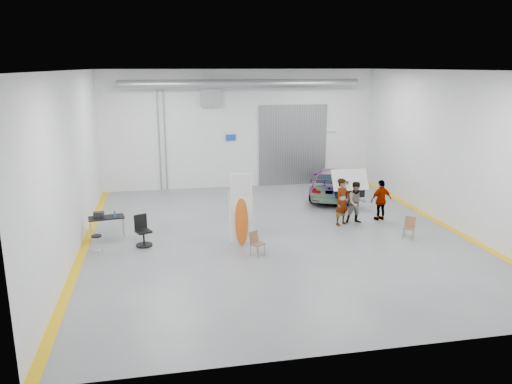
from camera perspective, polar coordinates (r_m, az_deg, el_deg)
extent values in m
plane|color=slate|center=(18.72, 2.26, -4.95)|extent=(16.00, 16.00, 0.00)
cube|color=silver|center=(17.71, -20.29, 3.11)|extent=(0.02, 16.00, 6.00)
cube|color=silver|center=(20.73, 21.59, 4.49)|extent=(0.02, 16.00, 6.00)
cube|color=silver|center=(25.73, -1.82, 7.19)|extent=(14.00, 0.02, 6.00)
cube|color=silver|center=(10.56, 12.49, -3.44)|extent=(14.00, 0.02, 6.00)
cube|color=silver|center=(17.69, 2.45, 13.74)|extent=(14.00, 16.00, 0.02)
cube|color=gray|center=(26.37, 4.26, 5.35)|extent=(3.60, 0.12, 4.20)
cube|color=gray|center=(25.29, -5.25, 11.11)|extent=(1.00, 0.50, 1.20)
cylinder|color=gray|center=(24.96, -1.64, 12.27)|extent=(11.90, 0.44, 0.44)
cube|color=#1641B2|center=(25.62, -2.90, 6.24)|extent=(0.50, 0.04, 0.30)
cube|color=white|center=(26.85, 8.44, 7.12)|extent=(0.70, 0.04, 0.25)
cylinder|color=gray|center=(25.38, -10.32, 5.73)|extent=(0.08, 0.08, 5.00)
cylinder|color=gray|center=(25.38, -11.00, 5.70)|extent=(0.08, 0.08, 5.00)
cube|color=gold|center=(18.46, -19.04, -6.02)|extent=(0.30, 16.00, 0.01)
cube|color=gold|center=(21.31, 20.52, -3.46)|extent=(0.30, 16.00, 0.01)
imported|color=silver|center=(24.27, 8.73, 1.06)|extent=(3.68, 5.16, 1.38)
imported|color=#8E694D|center=(19.96, 9.82, -1.11)|extent=(0.82, 0.73, 1.88)
imported|color=teal|center=(20.29, 11.41, -1.19)|extent=(0.86, 0.68, 1.70)
imported|color=#935B31|center=(20.93, 14.10, -0.90)|extent=(1.03, 0.58, 1.68)
cube|color=white|center=(17.51, -1.67, -3.16)|extent=(0.78, 0.04, 1.65)
ellipsoid|color=orange|center=(17.46, -1.63, -3.37)|extent=(0.46, 0.23, 1.74)
cube|color=white|center=(17.16, -1.69, 0.77)|extent=(0.75, 0.04, 0.87)
cylinder|color=white|center=(17.33, -2.73, -1.77)|extent=(0.02, 0.02, 2.75)
cylinder|color=white|center=(17.43, -0.64, -1.66)|extent=(0.02, 0.02, 2.75)
cube|color=brown|center=(16.60, 0.19, -5.95)|extent=(0.54, 0.53, 0.04)
cube|color=brown|center=(16.69, 0.07, -5.05)|extent=(0.36, 0.30, 0.37)
cube|color=brown|center=(19.05, 17.08, -3.95)|extent=(0.52, 0.52, 0.04)
cube|color=brown|center=(19.14, 16.89, -3.20)|extent=(0.35, 0.30, 0.36)
cylinder|color=black|center=(17.42, -17.76, -4.81)|extent=(0.33, 0.33, 0.05)
torus|color=silver|center=(17.57, -17.65, -6.20)|extent=(0.35, 0.35, 0.02)
cylinder|color=gray|center=(18.94, -18.47, -4.26)|extent=(0.03, 0.03, 0.76)
cylinder|color=gray|center=(18.82, -14.98, -4.12)|extent=(0.03, 0.03, 0.76)
cylinder|color=gray|center=(19.44, -18.28, -3.78)|extent=(0.03, 0.03, 0.76)
cylinder|color=gray|center=(19.32, -14.88, -3.64)|extent=(0.03, 0.03, 0.76)
cube|color=black|center=(19.01, -16.74, -2.81)|extent=(1.34, 0.82, 0.04)
cylinder|color=#185D94|center=(18.84, -15.85, -2.46)|extent=(0.08, 0.08, 0.23)
cube|color=black|center=(19.05, -17.54, -2.46)|extent=(0.37, 0.23, 0.19)
cylinder|color=black|center=(18.04, -12.65, -5.91)|extent=(0.58, 0.58, 0.04)
cylinder|color=black|center=(17.96, -12.70, -5.17)|extent=(0.06, 0.06, 0.50)
cube|color=black|center=(17.88, -12.74, -4.42)|extent=(0.62, 0.62, 0.07)
cube|color=black|center=(18.00, -12.78, -3.26)|extent=(0.44, 0.24, 0.52)
cube|color=silver|center=(22.16, 10.65, 1.62)|extent=(1.62, 0.98, 0.04)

